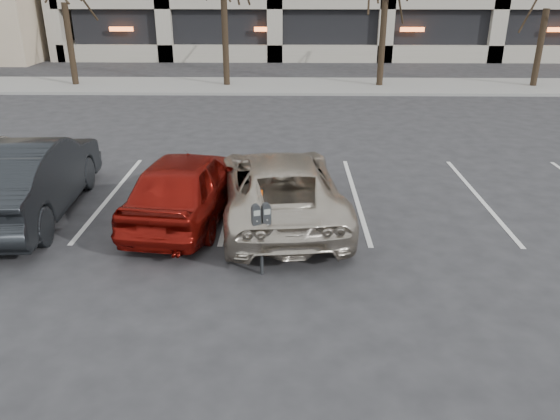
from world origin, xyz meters
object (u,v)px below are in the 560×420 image
object	(u,v)px
car_red	(187,185)
car_dark	(25,176)
suv_silver	(280,187)
parking_meter	(261,222)

from	to	relation	value
car_red	car_dark	distance (m)	3.35
car_dark	suv_silver	bearing A→B (deg)	174.31
parking_meter	car_red	bearing A→B (deg)	106.64
parking_meter	suv_silver	distance (m)	2.39
suv_silver	car_dark	size ratio (longest dim) A/B	1.02
parking_meter	car_dark	size ratio (longest dim) A/B	0.25
car_red	parking_meter	bearing A→B (deg)	132.45
parking_meter	suv_silver	xyz separation A→B (m)	(0.27, 2.36, -0.27)
parking_meter	car_dark	distance (m)	5.56
suv_silver	car_red	world-z (taller)	car_red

